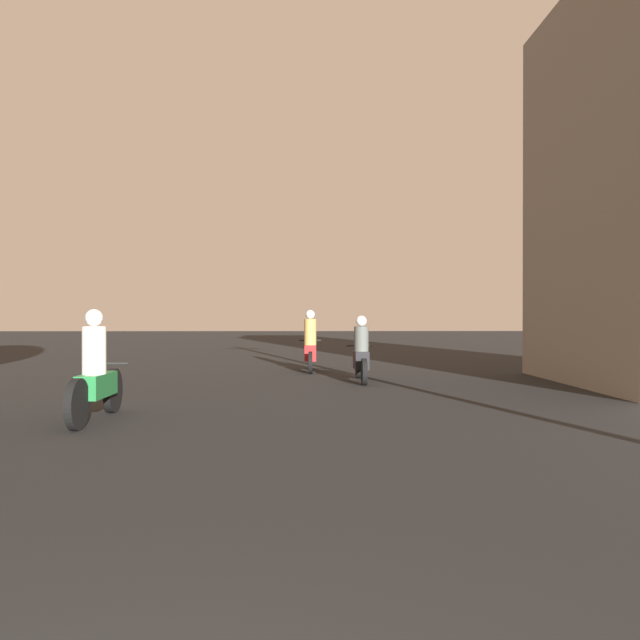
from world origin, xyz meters
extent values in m
cylinder|color=black|center=(-2.27, 8.41, 0.33)|extent=(0.10, 0.67, 0.67)
cylinder|color=black|center=(-2.27, 6.92, 0.33)|extent=(0.10, 0.67, 0.67)
cube|color=#1E6B33|center=(-2.27, 7.66, 0.50)|extent=(0.30, 0.95, 0.33)
cylinder|color=black|center=(-2.27, 8.15, 0.76)|extent=(0.60, 0.04, 0.04)
cylinder|color=silver|center=(-2.27, 7.57, 0.99)|extent=(0.32, 0.32, 0.66)
sphere|color=silver|center=(-2.27, 7.57, 1.44)|extent=(0.24, 0.24, 0.24)
cylinder|color=black|center=(1.88, 13.53, 0.28)|extent=(0.10, 0.57, 0.57)
cylinder|color=black|center=(1.88, 12.03, 0.28)|extent=(0.10, 0.57, 0.57)
cube|color=black|center=(1.88, 12.78, 0.48)|extent=(0.30, 0.83, 0.40)
cylinder|color=black|center=(1.88, 13.27, 0.78)|extent=(0.60, 0.04, 0.04)
cylinder|color=#4C514C|center=(1.88, 12.70, 0.96)|extent=(0.32, 0.32, 0.55)
sphere|color=silver|center=(1.88, 12.70, 1.35)|extent=(0.24, 0.24, 0.24)
cylinder|color=black|center=(0.77, 16.15, 0.28)|extent=(0.10, 0.57, 0.57)
cylinder|color=black|center=(0.77, 14.71, 0.28)|extent=(0.10, 0.57, 0.57)
cube|color=red|center=(0.77, 15.43, 0.49)|extent=(0.30, 0.78, 0.42)
cylinder|color=black|center=(0.77, 15.90, 0.80)|extent=(0.60, 0.04, 0.04)
cylinder|color=#B28E47|center=(0.77, 15.35, 1.04)|extent=(0.32, 0.32, 0.68)
sphere|color=silver|center=(0.77, 15.35, 1.50)|extent=(0.24, 0.24, 0.24)
camera|label=1|loc=(0.65, -1.09, 1.46)|focal=35.00mm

